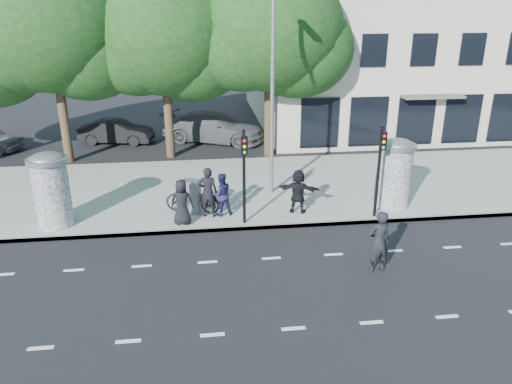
{
  "coord_description": "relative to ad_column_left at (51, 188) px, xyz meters",
  "views": [
    {
      "loc": [
        -2.18,
        -12.26,
        7.61
      ],
      "look_at": [
        -0.23,
        3.5,
        1.44
      ],
      "focal_mm": 35.0,
      "sensor_mm": 36.0,
      "label": 1
    }
  ],
  "objects": [
    {
      "name": "cabinet_left",
      "position": [
        4.76,
        0.47,
        -0.75
      ],
      "size": [
        0.73,
        0.63,
        1.28
      ],
      "primitive_type": "cube",
      "rotation": [
        0.0,
        0.0,
        -0.35
      ],
      "color": "gray",
      "rests_on": "sidewalk"
    },
    {
      "name": "ad_column_right",
      "position": [
        12.4,
        0.2,
        0.0
      ],
      "size": [
        1.36,
        1.36,
        2.65
      ],
      "color": "beige",
      "rests_on": "sidewalk"
    },
    {
      "name": "curb",
      "position": [
        7.2,
        -0.95,
        -1.46
      ],
      "size": [
        40.0,
        0.1,
        0.16
      ],
      "primitive_type": "cube",
      "color": "slate",
      "rests_on": "ground"
    },
    {
      "name": "traffic_pole_far",
      "position": [
        11.4,
        -0.71,
        0.69
      ],
      "size": [
        0.22,
        0.31,
        3.4
      ],
      "color": "black",
      "rests_on": "sidewalk"
    },
    {
      "name": "sidewalk",
      "position": [
        7.2,
        3.0,
        -1.46
      ],
      "size": [
        40.0,
        8.0,
        0.15
      ],
      "primitive_type": "cube",
      "color": "gray",
      "rests_on": "ground"
    },
    {
      "name": "ground",
      "position": [
        7.2,
        -4.5,
        -1.54
      ],
      "size": [
        120.0,
        120.0,
        0.0
      ],
      "primitive_type": "plane",
      "color": "black",
      "rests_on": "ground"
    },
    {
      "name": "ped_b",
      "position": [
        5.36,
        0.08,
        -0.45
      ],
      "size": [
        0.75,
        0.56,
        1.88
      ],
      "primitive_type": "imported",
      "rotation": [
        0.0,
        0.0,
        2.96
      ],
      "color": "black",
      "rests_on": "sidewalk"
    },
    {
      "name": "ped_a",
      "position": [
        4.43,
        -0.49,
        -0.56
      ],
      "size": [
        0.86,
        0.61,
        1.65
      ],
      "primitive_type": "imported",
      "rotation": [
        0.0,
        0.0,
        3.03
      ],
      "color": "black",
      "rests_on": "sidewalk"
    },
    {
      "name": "lane_dash_near",
      "position": [
        7.2,
        -6.7,
        -1.53
      ],
      "size": [
        32.0,
        0.12,
        0.01
      ],
      "primitive_type": "cube",
      "color": "silver",
      "rests_on": "ground"
    },
    {
      "name": "ped_f",
      "position": [
        8.67,
        0.04,
        -0.56
      ],
      "size": [
        1.64,
        1.02,
        1.66
      ],
      "primitive_type": "imported",
      "rotation": [
        0.0,
        0.0,
        2.82
      ],
      "color": "black",
      "rests_on": "sidewalk"
    },
    {
      "name": "building",
      "position": [
        19.2,
        15.49,
        4.46
      ],
      "size": [
        20.3,
        15.85,
        12.0
      ],
      "color": "#B4AC97",
      "rests_on": "ground"
    },
    {
      "name": "car_mid",
      "position": [
        0.61,
        11.18,
        -0.87
      ],
      "size": [
        2.13,
        4.22,
        1.33
      ],
      "primitive_type": "imported",
      "rotation": [
        0.0,
        0.0,
        1.38
      ],
      "color": "black",
      "rests_on": "ground"
    },
    {
      "name": "car_right",
      "position": [
        6.03,
        10.88,
        -0.71
      ],
      "size": [
        4.32,
        6.18,
        1.66
      ],
      "primitive_type": "imported",
      "rotation": [
        0.0,
        0.0,
        1.18
      ],
      "color": "#515358",
      "rests_on": "ground"
    },
    {
      "name": "tree_mid_left",
      "position": [
        -1.3,
        8.0,
        4.96
      ],
      "size": [
        7.2,
        7.2,
        9.57
      ],
      "color": "#38281C",
      "rests_on": "ground"
    },
    {
      "name": "ped_c",
      "position": [
        5.84,
        0.14,
        -0.58
      ],
      "size": [
        0.91,
        0.78,
        1.62
      ],
      "primitive_type": "imported",
      "rotation": [
        0.0,
        0.0,
        3.39
      ],
      "color": "#1C1A41",
      "rests_on": "sidewalk"
    },
    {
      "name": "bicycle",
      "position": [
        4.79,
        0.49,
        -0.85
      ],
      "size": [
        1.33,
        2.19,
        1.08
      ],
      "primitive_type": "imported",
      "rotation": [
        0.0,
        0.0,
        1.25
      ],
      "color": "black",
      "rests_on": "sidewalk"
    },
    {
      "name": "man_road",
      "position": [
        10.2,
        -4.23,
        -0.57
      ],
      "size": [
        0.78,
        0.58,
        1.93
      ],
      "primitive_type": "imported",
      "rotation": [
        0.0,
        0.0,
        3.33
      ],
      "color": "black",
      "rests_on": "ground"
    },
    {
      "name": "tree_near_left",
      "position": [
        3.7,
        8.2,
        4.53
      ],
      "size": [
        6.8,
        6.8,
        8.97
      ],
      "color": "#38281C",
      "rests_on": "ground"
    },
    {
      "name": "street_lamp",
      "position": [
        8.0,
        2.13,
        3.26
      ],
      "size": [
        0.25,
        0.93,
        8.0
      ],
      "color": "slate",
      "rests_on": "sidewalk"
    },
    {
      "name": "tree_center",
      "position": [
        8.7,
        7.8,
        4.77
      ],
      "size": [
        7.0,
        7.0,
        9.3
      ],
      "color": "#38281C",
      "rests_on": "ground"
    },
    {
      "name": "cabinet_right",
      "position": [
        12.13,
        0.65,
        -0.84
      ],
      "size": [
        0.58,
        0.46,
        1.1
      ],
      "primitive_type": "cube",
      "rotation": [
        0.0,
        0.0,
        -0.15
      ],
      "color": "slate",
      "rests_on": "sidewalk"
    },
    {
      "name": "traffic_pole_near",
      "position": [
        6.6,
        -0.71,
        0.69
      ],
      "size": [
        0.22,
        0.31,
        3.4
      ],
      "color": "black",
      "rests_on": "sidewalk"
    },
    {
      "name": "ad_column_left",
      "position": [
        0.0,
        0.0,
        0.0
      ],
      "size": [
        1.36,
        1.36,
        2.65
      ],
      "color": "beige",
      "rests_on": "sidewalk"
    },
    {
      "name": "lane_dash_far",
      "position": [
        7.2,
        -3.1,
        -1.53
      ],
      "size": [
        32.0,
        0.12,
        0.01
      ],
      "primitive_type": "cube",
      "color": "silver",
      "rests_on": "ground"
    }
  ]
}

